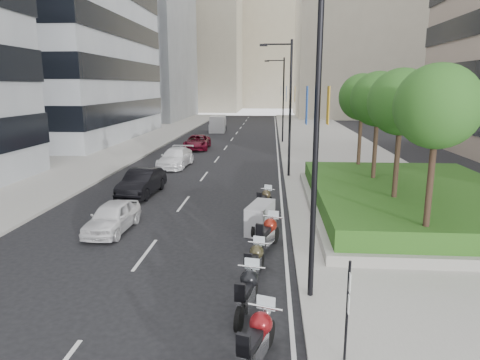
# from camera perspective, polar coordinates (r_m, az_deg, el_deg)

# --- Properties ---
(ground) EXTENTS (160.00, 160.00, 0.00)m
(ground) POSITION_cam_1_polar(r_m,az_deg,el_deg) (12.59, -11.07, -16.81)
(ground) COLOR black
(ground) RESTS_ON ground
(sidewalk_right) EXTENTS (10.00, 100.00, 0.15)m
(sidewalk_right) POSITION_cam_1_polar(r_m,az_deg,el_deg) (41.44, 12.39, 3.79)
(sidewalk_right) COLOR #9E9B93
(sidewalk_right) RESTS_ON ground
(sidewalk_left) EXTENTS (8.00, 100.00, 0.15)m
(sidewalk_left) POSITION_cam_1_polar(r_m,az_deg,el_deg) (43.71, -16.07, 4.03)
(sidewalk_left) COLOR #9E9B93
(sidewalk_left) RESTS_ON ground
(lane_edge) EXTENTS (0.12, 100.00, 0.01)m
(lane_edge) POSITION_cam_1_polar(r_m,az_deg,el_deg) (41.03, 5.03, 3.85)
(lane_edge) COLOR silver
(lane_edge) RESTS_ON ground
(lane_centre) EXTENTS (0.12, 100.00, 0.01)m
(lane_centre) POSITION_cam_1_polar(r_m,az_deg,el_deg) (41.28, -2.22, 3.94)
(lane_centre) COLOR silver
(lane_centre) RESTS_ON ground
(building_grey_far) EXTENTS (22.00, 26.00, 30.00)m
(building_grey_far) POSITION_cam_1_polar(r_m,az_deg,el_deg) (85.47, -15.04, 18.02)
(building_grey_far) COLOR gray
(building_grey_far) RESTS_ON ground
(building_cream_right) EXTENTS (28.00, 24.00, 36.00)m
(building_cream_right) POSITION_cam_1_polar(r_m,az_deg,el_deg) (93.28, 16.85, 19.27)
(building_cream_right) COLOR #B7AD93
(building_cream_right) RESTS_ON ground
(building_cream_left) EXTENTS (26.00, 24.00, 34.00)m
(building_cream_left) POSITION_cam_1_polar(r_m,az_deg,el_deg) (113.09, -6.88, 17.89)
(building_cream_left) COLOR #B7AD93
(building_cream_left) RESTS_ON ground
(building_cream_centre) EXTENTS (30.00, 24.00, 38.00)m
(building_cream_centre) POSITION_cam_1_polar(r_m,az_deg,el_deg) (131.21, 3.92, 18.06)
(building_cream_centre) COLOR #B7AD93
(building_cream_centre) RESTS_ON ground
(planter) EXTENTS (10.00, 14.00, 0.40)m
(planter) POSITION_cam_1_polar(r_m,az_deg,el_deg) (22.45, 22.00, -3.34)
(planter) COLOR gray
(planter) RESTS_ON sidewalk_right
(hedge) EXTENTS (9.40, 13.40, 0.80)m
(hedge) POSITION_cam_1_polar(r_m,az_deg,el_deg) (22.30, 22.13, -1.86)
(hedge) COLOR #224A15
(hedge) RESTS_ON planter
(tree_0) EXTENTS (2.80, 2.80, 6.30)m
(tree_0) POSITION_cam_1_polar(r_m,az_deg,el_deg) (15.55, 24.84, 8.80)
(tree_0) COLOR #332319
(tree_0) RESTS_ON planter
(tree_1) EXTENTS (2.80, 2.80, 6.30)m
(tree_1) POSITION_cam_1_polar(r_m,az_deg,el_deg) (19.35, 20.73, 9.64)
(tree_1) COLOR #332319
(tree_1) RESTS_ON planter
(tree_2) EXTENTS (2.80, 2.80, 6.30)m
(tree_2) POSITION_cam_1_polar(r_m,az_deg,el_deg) (23.22, 17.96, 10.17)
(tree_2) COLOR #332319
(tree_2) RESTS_ON planter
(tree_3) EXTENTS (2.80, 2.80, 6.30)m
(tree_3) POSITION_cam_1_polar(r_m,az_deg,el_deg) (27.12, 15.98, 10.54)
(tree_3) COLOR #332319
(tree_3) RESTS_ON planter
(lamp_post_0) EXTENTS (2.34, 0.45, 9.00)m
(lamp_post_0) POSITION_cam_1_polar(r_m,az_deg,el_deg) (11.66, 9.41, 7.16)
(lamp_post_0) COLOR black
(lamp_post_0) RESTS_ON ground
(lamp_post_1) EXTENTS (2.34, 0.45, 9.00)m
(lamp_post_1) POSITION_cam_1_polar(r_m,az_deg,el_deg) (28.61, 6.42, 10.29)
(lamp_post_1) COLOR black
(lamp_post_1) RESTS_ON ground
(lamp_post_2) EXTENTS (2.34, 0.45, 9.00)m
(lamp_post_2) POSITION_cam_1_polar(r_m,az_deg,el_deg) (46.59, 5.61, 11.11)
(lamp_post_2) COLOR black
(lamp_post_2) RESTS_ON ground
(parking_sign) EXTENTS (0.06, 0.32, 2.50)m
(parking_sign) POSITION_cam_1_polar(r_m,az_deg,el_deg) (9.90, 14.14, -15.99)
(parking_sign) COLOR black
(parking_sign) RESTS_ON ground
(motorcycle_1) EXTENTS (1.00, 2.37, 1.21)m
(motorcycle_1) POSITION_cam_1_polar(r_m,az_deg,el_deg) (9.98, 2.27, -20.73)
(motorcycle_1) COLOR black
(motorcycle_1) RESTS_ON ground
(motorcycle_2) EXTENTS (0.78, 2.33, 1.17)m
(motorcycle_2) POSITION_cam_1_polar(r_m,az_deg,el_deg) (11.98, 0.96, -14.78)
(motorcycle_2) COLOR black
(motorcycle_2) RESTS_ON ground
(motorcycle_3) EXTENTS (0.78, 2.13, 1.08)m
(motorcycle_3) POSITION_cam_1_polar(r_m,az_deg,el_deg) (13.96, 1.96, -10.90)
(motorcycle_3) COLOR black
(motorcycle_3) RESTS_ON ground
(motorcycle_4) EXTENTS (1.06, 2.31, 1.20)m
(motorcycle_4) POSITION_cam_1_polar(r_m,az_deg,el_deg) (16.24, 3.70, -7.24)
(motorcycle_4) COLOR black
(motorcycle_4) RESTS_ON ground
(motorcycle_5) EXTENTS (1.29, 2.15, 1.22)m
(motorcycle_5) POSITION_cam_1_polar(r_m,az_deg,el_deg) (18.29, 2.70, -5.05)
(motorcycle_5) COLOR black
(motorcycle_5) RESTS_ON ground
(motorcycle_6) EXTENTS (0.92, 2.07, 1.07)m
(motorcycle_6) POSITION_cam_1_polar(r_m,az_deg,el_deg) (21.13, 3.28, -2.76)
(motorcycle_6) COLOR black
(motorcycle_6) RESTS_ON ground
(car_a) EXTENTS (1.65, 3.79, 1.27)m
(car_a) POSITION_cam_1_polar(r_m,az_deg,el_deg) (19.11, -16.66, -4.73)
(car_a) COLOR white
(car_a) RESTS_ON ground
(car_b) EXTENTS (1.83, 4.55, 1.47)m
(car_b) POSITION_cam_1_polar(r_m,az_deg,el_deg) (24.96, -12.96, -0.30)
(car_b) COLOR black
(car_b) RESTS_ON ground
(car_c) EXTENTS (2.25, 5.03, 1.43)m
(car_c) POSITION_cam_1_polar(r_m,az_deg,el_deg) (33.22, -8.57, 2.97)
(car_c) COLOR white
(car_c) RESTS_ON ground
(car_d) EXTENTS (2.47, 5.05, 1.38)m
(car_d) POSITION_cam_1_polar(r_m,az_deg,el_deg) (42.40, -5.73, 5.05)
(car_d) COLOR maroon
(car_d) RESTS_ON ground
(delivery_van) EXTENTS (2.18, 5.15, 2.13)m
(delivery_van) POSITION_cam_1_polar(r_m,az_deg,el_deg) (58.52, -2.97, 7.42)
(delivery_van) COLOR #B7B7B9
(delivery_van) RESTS_ON ground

